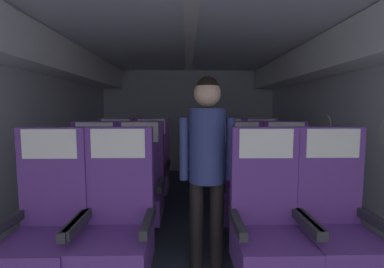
{
  "coord_description": "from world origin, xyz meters",
  "views": [
    {
      "loc": [
        -0.04,
        -0.11,
        1.3
      ],
      "look_at": [
        0.03,
        3.39,
        0.96
      ],
      "focal_mm": 25.22,
      "sensor_mm": 36.0,
      "label": 1
    }
  ],
  "objects_px": {
    "seat_a_right_window": "(268,230)",
    "seat_b_left_window": "(93,191)",
    "seat_b_right_aisle": "(288,189)",
    "seat_b_right_window": "(241,189)",
    "seat_b_left_aisle": "(139,190)",
    "seat_c_left_aisle": "(151,170)",
    "seat_a_left_aisle": "(117,229)",
    "flight_attendant": "(207,154)",
    "seat_c_right_window": "(228,170)",
    "seat_c_right_aisle": "(262,169)",
    "seat_a_right_aisle": "(336,228)",
    "seat_c_left_window": "(115,170)",
    "seat_a_left_window": "(46,231)"
  },
  "relations": [
    {
      "from": "seat_c_right_window",
      "to": "flight_attendant",
      "type": "height_order",
      "value": "flight_attendant"
    },
    {
      "from": "seat_b_right_aisle",
      "to": "seat_a_right_aisle",
      "type": "bearing_deg",
      "value": -90.35
    },
    {
      "from": "seat_b_left_window",
      "to": "seat_b_right_aisle",
      "type": "xyz_separation_m",
      "value": [
        1.93,
        0.01,
        0.0
      ]
    },
    {
      "from": "seat_b_left_window",
      "to": "seat_a_right_aisle",
      "type": "bearing_deg",
      "value": -24.41
    },
    {
      "from": "seat_a_right_window",
      "to": "seat_c_right_window",
      "type": "height_order",
      "value": "same"
    },
    {
      "from": "seat_b_left_window",
      "to": "seat_b_right_window",
      "type": "relative_size",
      "value": 1.0
    },
    {
      "from": "seat_b_right_aisle",
      "to": "seat_c_right_aisle",
      "type": "height_order",
      "value": "same"
    },
    {
      "from": "seat_a_left_aisle",
      "to": "seat_c_left_window",
      "type": "relative_size",
      "value": 1.0
    },
    {
      "from": "seat_b_left_window",
      "to": "seat_c_right_aisle",
      "type": "bearing_deg",
      "value": 24.96
    },
    {
      "from": "seat_a_left_window",
      "to": "seat_c_right_aisle",
      "type": "distance_m",
      "value": 2.61
    },
    {
      "from": "seat_a_left_aisle",
      "to": "seat_c_right_aisle",
      "type": "distance_m",
      "value": 2.28
    },
    {
      "from": "seat_a_left_window",
      "to": "seat_a_left_aisle",
      "type": "distance_m",
      "value": 0.46
    },
    {
      "from": "seat_c_right_window",
      "to": "flight_attendant",
      "type": "bearing_deg",
      "value": -105.09
    },
    {
      "from": "seat_b_left_aisle",
      "to": "seat_a_left_window",
      "type": "bearing_deg",
      "value": -117.2
    },
    {
      "from": "seat_b_right_aisle",
      "to": "seat_c_left_window",
      "type": "relative_size",
      "value": 1.0
    },
    {
      "from": "seat_a_left_aisle",
      "to": "flight_attendant",
      "type": "height_order",
      "value": "flight_attendant"
    },
    {
      "from": "seat_a_right_aisle",
      "to": "seat_c_left_window",
      "type": "bearing_deg",
      "value": 138.07
    },
    {
      "from": "seat_b_right_aisle",
      "to": "seat_b_right_window",
      "type": "relative_size",
      "value": 1.0
    },
    {
      "from": "seat_a_right_window",
      "to": "flight_attendant",
      "type": "distance_m",
      "value": 0.68
    },
    {
      "from": "seat_a_left_aisle",
      "to": "seat_c_left_aisle",
      "type": "height_order",
      "value": "same"
    },
    {
      "from": "seat_a_right_window",
      "to": "seat_b_right_window",
      "type": "relative_size",
      "value": 1.0
    },
    {
      "from": "seat_b_left_aisle",
      "to": "seat_c_left_aisle",
      "type": "relative_size",
      "value": 1.0
    },
    {
      "from": "seat_c_right_aisle",
      "to": "seat_b_left_aisle",
      "type": "bearing_deg",
      "value": -149.15
    },
    {
      "from": "seat_a_left_window",
      "to": "seat_b_left_aisle",
      "type": "relative_size",
      "value": 1.0
    },
    {
      "from": "seat_a_left_aisle",
      "to": "seat_c_right_window",
      "type": "height_order",
      "value": "same"
    },
    {
      "from": "seat_b_right_window",
      "to": "seat_c_right_aisle",
      "type": "relative_size",
      "value": 1.0
    },
    {
      "from": "seat_a_right_window",
      "to": "flight_attendant",
      "type": "height_order",
      "value": "flight_attendant"
    },
    {
      "from": "seat_b_right_aisle",
      "to": "seat_c_left_aisle",
      "type": "xyz_separation_m",
      "value": [
        -1.48,
        0.88,
        0.0
      ]
    },
    {
      "from": "seat_c_left_aisle",
      "to": "flight_attendant",
      "type": "xyz_separation_m",
      "value": [
        0.63,
        -1.42,
        0.45
      ]
    },
    {
      "from": "seat_a_left_aisle",
      "to": "seat_b_right_window",
      "type": "height_order",
      "value": "same"
    },
    {
      "from": "seat_a_right_window",
      "to": "flight_attendant",
      "type": "xyz_separation_m",
      "value": [
        -0.38,
        0.35,
        0.45
      ]
    },
    {
      "from": "seat_a_right_aisle",
      "to": "seat_b_right_aisle",
      "type": "relative_size",
      "value": 1.0
    },
    {
      "from": "seat_c_left_aisle",
      "to": "flight_attendant",
      "type": "bearing_deg",
      "value": -66.22
    },
    {
      "from": "seat_b_left_window",
      "to": "seat_b_left_aisle",
      "type": "distance_m",
      "value": 0.45
    },
    {
      "from": "seat_c_left_aisle",
      "to": "seat_c_right_aisle",
      "type": "xyz_separation_m",
      "value": [
        1.47,
        0.0,
        0.0
      ]
    },
    {
      "from": "seat_a_right_window",
      "to": "seat_b_left_window",
      "type": "xyz_separation_m",
      "value": [
        -1.46,
        0.88,
        0.0
      ]
    },
    {
      "from": "seat_a_right_aisle",
      "to": "seat_b_left_window",
      "type": "height_order",
      "value": "same"
    },
    {
      "from": "seat_a_right_aisle",
      "to": "seat_a_right_window",
      "type": "bearing_deg",
      "value": -179.16
    },
    {
      "from": "seat_a_right_window",
      "to": "seat_a_right_aisle",
      "type": "bearing_deg",
      "value": 0.84
    },
    {
      "from": "seat_c_right_window",
      "to": "flight_attendant",
      "type": "distance_m",
      "value": 1.54
    },
    {
      "from": "seat_a_left_aisle",
      "to": "seat_b_left_aisle",
      "type": "relative_size",
      "value": 1.0
    },
    {
      "from": "flight_attendant",
      "to": "seat_b_right_aisle",
      "type": "bearing_deg",
      "value": -160.07
    },
    {
      "from": "seat_a_right_window",
      "to": "seat_b_left_window",
      "type": "bearing_deg",
      "value": 148.94
    },
    {
      "from": "seat_a_right_window",
      "to": "seat_b_right_aisle",
      "type": "xyz_separation_m",
      "value": [
        0.47,
        0.9,
        0.0
      ]
    },
    {
      "from": "seat_a_right_aisle",
      "to": "seat_c_left_aisle",
      "type": "distance_m",
      "value": 2.3
    },
    {
      "from": "seat_a_right_window",
      "to": "seat_c_left_aisle",
      "type": "bearing_deg",
      "value": 119.73
    },
    {
      "from": "flight_attendant",
      "to": "seat_b_left_window",
      "type": "bearing_deg",
      "value": -39.22
    },
    {
      "from": "seat_a_right_aisle",
      "to": "seat_b_left_aisle",
      "type": "height_order",
      "value": "same"
    },
    {
      "from": "seat_a_right_window",
      "to": "seat_c_left_window",
      "type": "xyz_separation_m",
      "value": [
        -1.48,
        1.75,
        0.0
      ]
    },
    {
      "from": "seat_a_left_aisle",
      "to": "seat_b_left_window",
      "type": "bearing_deg",
      "value": 117.8
    }
  ]
}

